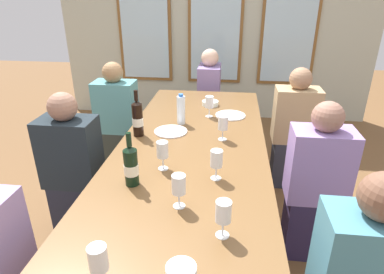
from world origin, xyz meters
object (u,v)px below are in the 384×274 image
(white_plate_0, at_px, (171,131))
(tasting_bowl_0, at_px, (181,272))
(wine_bottle_0, at_px, (138,118))
(wine_glass_4, at_px, (98,260))
(tasting_bowl_1, at_px, (210,103))
(seated_person_4, at_px, (118,123))
(seated_person_5, at_px, (293,132))
(white_plate_1, at_px, (230,115))
(wine_glass_0, at_px, (162,151))
(wine_bottle_1, at_px, (131,165))
(seated_person_6, at_px, (209,101))
(dining_table, at_px, (191,157))
(water_bottle, at_px, (181,110))
(seated_person_2, at_px, (74,173))
(wine_glass_1, at_px, (179,185))
(wine_glass_3, at_px, (223,212))
(seated_person_3, at_px, (315,187))
(wine_glass_2, at_px, (217,159))
(wine_glass_5, at_px, (223,124))
(wine_glass_6, at_px, (209,103))

(white_plate_0, height_order, tasting_bowl_0, tasting_bowl_0)
(wine_bottle_0, height_order, wine_glass_4, wine_bottle_0)
(tasting_bowl_1, relative_size, seated_person_4, 0.13)
(wine_bottle_0, relative_size, wine_glass_4, 1.92)
(seated_person_4, xyz_separation_m, seated_person_5, (1.65, -0.03, 0.00))
(white_plate_1, distance_m, wine_glass_0, 1.01)
(wine_bottle_1, distance_m, wine_glass_0, 0.23)
(wine_bottle_0, bearing_deg, seated_person_4, 120.17)
(wine_bottle_0, height_order, seated_person_6, seated_person_6)
(dining_table, xyz_separation_m, water_bottle, (-0.13, 0.44, 0.18))
(seated_person_4, bearing_deg, seated_person_2, -90.00)
(tasting_bowl_1, height_order, wine_glass_1, wine_glass_1)
(white_plate_1, bearing_deg, wine_glass_4, -103.53)
(wine_glass_3, distance_m, wine_glass_4, 0.52)
(white_plate_0, bearing_deg, seated_person_6, 82.87)
(wine_glass_1, bearing_deg, white_plate_1, 79.95)
(white_plate_1, height_order, wine_bottle_1, wine_bottle_1)
(wine_glass_4, bearing_deg, white_plate_1, 76.47)
(tasting_bowl_1, height_order, wine_glass_4, wine_glass_4)
(dining_table, relative_size, seated_person_3, 2.42)
(wine_glass_1, bearing_deg, seated_person_5, 62.08)
(dining_table, bearing_deg, wine_glass_2, -62.14)
(wine_glass_4, bearing_deg, tasting_bowl_1, 83.19)
(wine_bottle_0, bearing_deg, seated_person_6, 75.33)
(water_bottle, bearing_deg, white_plate_1, 29.48)
(tasting_bowl_0, height_order, seated_person_6, seated_person_6)
(tasting_bowl_0, distance_m, wine_glass_5, 1.24)
(wine_glass_3, xyz_separation_m, seated_person_3, (0.58, 0.78, -0.34))
(wine_glass_5, relative_size, wine_glass_6, 1.00)
(dining_table, distance_m, wine_bottle_0, 0.48)
(seated_person_3, bearing_deg, seated_person_4, 150.34)
(wine_bottle_1, bearing_deg, white_plate_0, 83.78)
(dining_table, height_order, wine_glass_2, wine_glass_2)
(white_plate_0, bearing_deg, wine_bottle_1, -96.22)
(wine_glass_4, distance_m, seated_person_2, 1.30)
(wine_glass_2, distance_m, seated_person_4, 1.65)
(seated_person_5, bearing_deg, white_plate_0, -148.48)
(tasting_bowl_1, bearing_deg, wine_bottle_0, -122.53)
(wine_glass_0, xyz_separation_m, wine_glass_4, (-0.05, -0.85, -0.00))
(wine_bottle_0, relative_size, tasting_bowl_0, 2.92)
(white_plate_1, xyz_separation_m, seated_person_5, (0.57, 0.22, -0.22))
(wine_bottle_0, bearing_deg, wine_glass_0, -59.19)
(dining_table, height_order, wine_glass_0, wine_glass_0)
(wine_glass_2, relative_size, wine_glass_3, 1.00)
(wine_bottle_1, distance_m, wine_glass_6, 1.13)
(wine_bottle_0, relative_size, seated_person_5, 0.30)
(wine_glass_3, height_order, seated_person_6, seated_person_6)
(white_plate_0, xyz_separation_m, seated_person_5, (1.00, 0.61, -0.22))
(wine_bottle_1, xyz_separation_m, tasting_bowl_0, (0.36, -0.60, -0.09))
(tasting_bowl_1, bearing_deg, wine_glass_0, -99.23)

